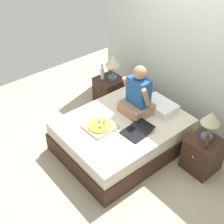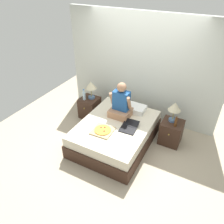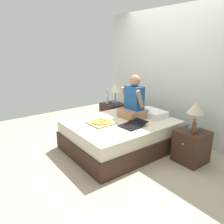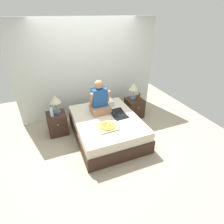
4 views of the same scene
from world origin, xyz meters
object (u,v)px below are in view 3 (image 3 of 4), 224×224
Objects in this scene: nightstand_left at (112,114)px; pizza_box at (101,122)px; bed at (121,135)px; laptop at (132,125)px; lamp_on_left_nightstand at (115,89)px; beer_bottle at (194,128)px; water_bottle at (107,99)px; person_seated at (133,102)px; lamp_on_right_nightstand at (196,110)px; nightstand_right at (191,146)px.

pizza_box is at bearing -45.08° from nightstand_left.
laptop is at bearing -4.07° from bed.
lamp_on_left_nightstand reaches higher than beer_bottle.
pizza_box is at bearing -39.85° from water_bottle.
water_bottle is at bearing 170.64° from person_seated.
bed is 4.09× the size of lamp_on_right_nightstand.
bed is at bearing -24.01° from water_bottle.
nightstand_right is (2.16, 0.09, -0.37)m from water_bottle.
person_seated reaches higher than beer_bottle.
lamp_on_left_nightstand is 1.50m from laptop.
lamp_on_right_nightstand is at bearing 120.93° from nightstand_right.
lamp_on_left_nightstand reaches higher than nightstand_right.
beer_bottle is 1.18m from person_seated.
nightstand_left is 0.67× the size of person_seated.
bed is 6.67× the size of water_bottle.
nightstand_left is 2.08m from nightstand_right.
water_bottle reaches higher than beer_bottle.
bed is at bearing -32.56° from lamp_on_left_nightstand.
pizza_box is (-0.42, -0.32, -0.00)m from laptop.
nightstand_right is at bearing 2.38° from water_bottle.
water_bottle is at bearing -130.60° from lamp_on_left_nightstand.
lamp_on_left_nightstand is 1.07× the size of pizza_box.
bed is 1.33m from lamp_on_left_nightstand.
lamp_on_right_nightstand reaches higher than pizza_box.
person_seated is (-1.06, -0.32, -0.05)m from lamp_on_right_nightstand.
water_bottle is 0.53× the size of nightstand_right.
pizza_box is at bearing -142.18° from laptop.
nightstand_left is at bearing 48.35° from water_bottle.
lamp_on_left_nightstand is 1.96× the size of beer_bottle.
bed is at bearing 72.53° from pizza_box.
beer_bottle is (2.23, -0.01, -0.02)m from water_bottle.
lamp_on_left_nightstand is 0.28m from water_bottle.
lamp_on_right_nightstand reaches higher than nightstand_right.
lamp_on_right_nightstand is (1.01, 0.64, 0.59)m from bed.
beer_bottle is (2.15, -0.10, 0.36)m from nightstand_left.
lamp_on_right_nightstand reaches higher than beer_bottle.
water_bottle is 1.53m from laptop.
beer_bottle is at bearing -56.31° from lamp_on_right_nightstand.
pizza_box reaches higher than nightstand_left.
lamp_on_left_nightstand reaches higher than nightstand_left.
pizza_box is at bearing -138.67° from lamp_on_right_nightstand.
water_bottle is 2.15m from lamp_on_right_nightstand.
lamp_on_left_nightstand is 2.13m from beer_bottle.
laptop reaches higher than nightstand_left.
nightstand_right is (2.08, 0.00, 0.00)m from nightstand_left.
lamp_on_right_nightstand is 1.02m from laptop.
water_bottle is 0.35× the size of person_seated.
nightstand_left is 1.24× the size of pizza_box.
bed is 3.55× the size of nightstand_left.
lamp_on_left_nightstand is at bearing 49.40° from water_bottle.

